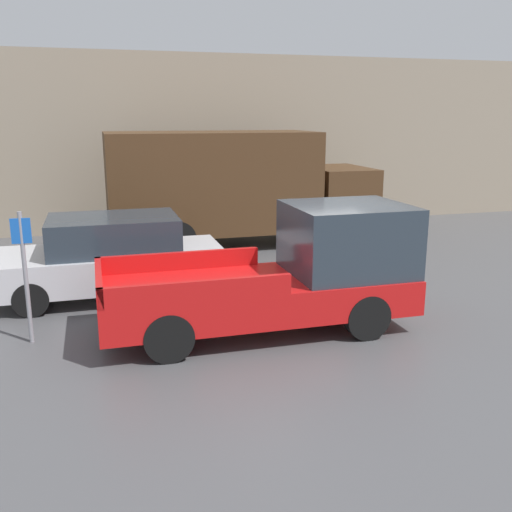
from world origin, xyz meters
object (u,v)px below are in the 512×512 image
Objects in this scene: parking_sign at (25,270)px; newspaper_box at (343,206)px; car at (110,257)px; pickup_truck at (291,273)px; delivery_truck at (231,184)px.

parking_sign reaches higher than newspaper_box.
parking_sign reaches higher than car.
delivery_truck is at bearing 85.18° from pickup_truck.
delivery_truck reaches higher than newspaper_box.
car is at bearing -130.86° from delivery_truck.
newspaper_box is (9.39, 8.63, -0.70)m from parking_sign.
pickup_truck is 4.99× the size of newspaper_box.
delivery_truck reaches higher than car.
pickup_truck is 6.80m from delivery_truck.
parking_sign is at bearing -137.41° from newspaper_box.
newspaper_box is at bearing 60.74° from pickup_truck.
pickup_truck is 4.32m from parking_sign.
parking_sign is at bearing -121.50° from car.
delivery_truck is at bearing -152.40° from newspaper_box.
newspaper_box is at bearing 42.59° from parking_sign.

